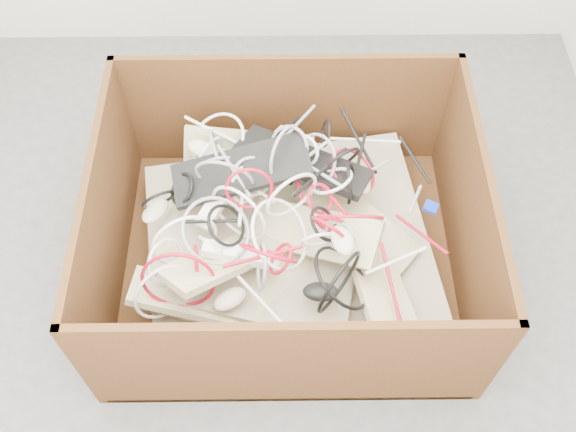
{
  "coord_description": "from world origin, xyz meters",
  "views": [
    {
      "loc": [
        0.12,
        -1.07,
        2.19
      ],
      "look_at": [
        0.13,
        0.21,
        0.3
      ],
      "focal_mm": 41.06,
      "sensor_mm": 36.0,
      "label": 1
    }
  ],
  "objects_px": {
    "power_strip_left": "(224,191)",
    "vga_plug": "(431,207)",
    "power_strip_right": "(241,255)",
    "cardboard_box": "(283,245)"
  },
  "relations": [
    {
      "from": "vga_plug",
      "to": "power_strip_left",
      "type": "bearing_deg",
      "value": -160.94
    },
    {
      "from": "power_strip_right",
      "to": "vga_plug",
      "type": "xyz_separation_m",
      "value": [
        0.64,
        0.17,
        0.01
      ]
    },
    {
      "from": "power_strip_left",
      "to": "vga_plug",
      "type": "relative_size",
      "value": 6.65
    },
    {
      "from": "power_strip_left",
      "to": "power_strip_right",
      "type": "height_order",
      "value": "power_strip_left"
    },
    {
      "from": "cardboard_box",
      "to": "power_strip_right",
      "type": "distance_m",
      "value": 0.3
    },
    {
      "from": "power_strip_right",
      "to": "vga_plug",
      "type": "bearing_deg",
      "value": 23.0
    },
    {
      "from": "power_strip_right",
      "to": "power_strip_left",
      "type": "bearing_deg",
      "value": 112.79
    },
    {
      "from": "power_strip_left",
      "to": "vga_plug",
      "type": "xyz_separation_m",
      "value": [
        0.7,
        -0.06,
        -0.02
      ]
    },
    {
      "from": "cardboard_box",
      "to": "power_strip_right",
      "type": "xyz_separation_m",
      "value": [
        -0.14,
        -0.17,
        0.21
      ]
    },
    {
      "from": "power_strip_left",
      "to": "power_strip_right",
      "type": "xyz_separation_m",
      "value": [
        0.06,
        -0.24,
        -0.04
      ]
    }
  ]
}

